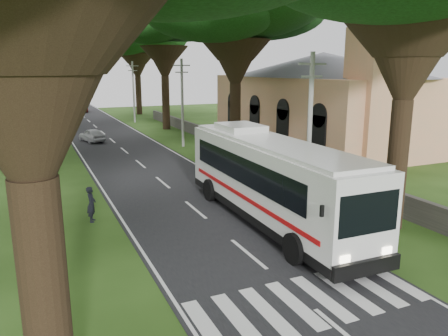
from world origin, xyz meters
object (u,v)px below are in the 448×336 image
church (323,93)px  pole_near (310,129)px  pedestrian (91,204)px  pole_mid (182,101)px  pole_far (134,91)px  distant_car_c (83,108)px  distant_car_a (92,135)px  distant_car_b (68,114)px  coach_bus (270,178)px

church → pole_near: size_ratio=3.00×
pole_near → pedestrian: bearing=167.1°
pole_mid → pedestrian: (-10.62, -17.56, -3.31)m
pole_far → distant_car_c: (-4.70, 17.24, -3.56)m
distant_car_a → distant_car_c: size_ratio=0.95×
pole_far → church: bearing=-63.2°
distant_car_a → distant_car_b: size_ratio=0.88×
pedestrian → pole_far: bearing=-0.5°
pole_near → church: bearing=51.5°
pole_mid → distant_car_c: (-4.70, 37.24, -3.56)m
church → pole_mid: bearing=160.2°
church → distant_car_c: (-17.06, 41.70, -4.29)m
pole_mid → distant_car_c: 37.71m
pole_mid → pedestrian: size_ratio=4.61×
pole_far → distant_car_c: size_ratio=1.98×
pole_far → distant_car_b: (-7.89, 7.27, -3.43)m
distant_car_c → pole_near: bearing=101.5°
church → distant_car_b: (-20.26, 31.72, -4.16)m
pole_far → distant_car_b: pole_far is taller
pole_mid → coach_bus: (-2.83, -20.98, -2.04)m
pole_near → coach_bus: bearing=-160.9°
pole_mid → pole_far: (0.00, 20.00, 0.00)m
coach_bus → pedestrian: 8.60m
coach_bus → distant_car_c: 58.27m
distant_car_b → distant_car_c: bearing=79.4°
distant_car_b → distant_car_c: (3.19, 9.98, -0.13)m
pole_mid → distant_car_a: (-7.41, 6.18, -3.50)m
distant_car_c → pedestrian: (-5.92, -54.81, 0.25)m
coach_bus → distant_car_b: 48.53m
pole_near → pole_far: size_ratio=1.00×
pole_far → coach_bus: pole_far is taller
distant_car_c → distant_car_a: bearing=91.9°
church → distant_car_a: bearing=151.7°
church → distant_car_a: (-19.78, 10.63, -4.23)m
distant_car_c → pole_far: bearing=112.1°
pole_far → coach_bus: size_ratio=0.59×
pole_mid → pole_far: 20.00m
church → pedestrian: 26.77m
pole_near → pole_mid: size_ratio=1.00×
pole_near → distant_car_c: bearing=94.7°
pole_mid → coach_bus: 21.27m
distant_car_a → pole_near: bearing=91.1°
church → distant_car_c: 45.26m
coach_bus → pedestrian: size_ratio=7.78×
pole_mid → distant_car_a: bearing=140.2°
pole_mid → distant_car_b: (-7.89, 27.27, -3.43)m
distant_car_a → pedestrian: size_ratio=2.20×
pole_near → pedestrian: (-10.62, 2.44, -3.31)m
pole_far → pedestrian: size_ratio=4.61×
coach_bus → distant_car_c: bearing=92.9°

